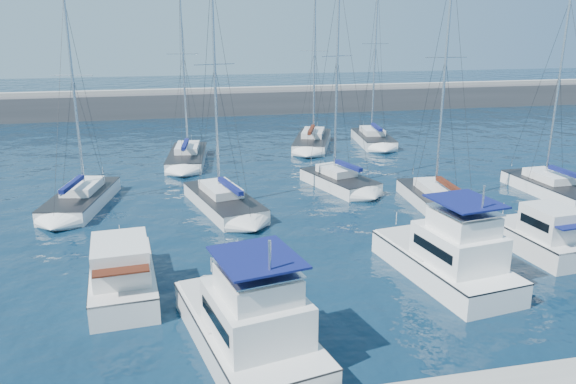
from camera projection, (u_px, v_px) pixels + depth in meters
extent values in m
plane|color=black|center=(359.00, 269.00, 28.37)|extent=(220.00, 220.00, 0.00)
cube|color=#424244|center=(234.00, 105.00, 76.70)|extent=(160.00, 6.00, 4.00)
cube|color=gray|center=(234.00, 89.00, 76.06)|extent=(160.00, 1.20, 0.50)
cube|color=silver|center=(123.00, 283.00, 25.94)|extent=(3.39, 7.30, 1.60)
cube|color=#262628|center=(122.00, 268.00, 25.72)|extent=(3.45, 7.31, 0.08)
cube|color=silver|center=(121.00, 259.00, 24.68)|extent=(2.65, 3.48, 1.60)
cube|color=black|center=(120.00, 257.00, 24.66)|extent=(2.64, 2.82, 0.45)
cube|color=#41180D|center=(121.00, 264.00, 23.41)|extent=(2.42, 2.34, 0.07)
cube|color=silver|center=(247.00, 338.00, 21.45)|extent=(5.20, 9.01, 1.60)
cube|color=#262628|center=(247.00, 321.00, 21.23)|extent=(5.27, 9.02, 0.08)
cube|color=silver|center=(256.00, 313.00, 20.08)|extent=(3.75, 4.46, 1.60)
cube|color=black|center=(256.00, 311.00, 20.06)|extent=(3.65, 3.70, 0.45)
cube|color=silver|center=(257.00, 284.00, 19.54)|extent=(2.92, 3.18, 0.90)
cube|color=#0D144F|center=(257.00, 257.00, 19.25)|extent=(3.30, 3.63, 0.08)
cube|color=white|center=(443.00, 269.00, 27.43)|extent=(4.52, 8.53, 1.60)
cube|color=#262628|center=(444.00, 255.00, 27.21)|extent=(4.59, 8.54, 0.08)
cube|color=white|center=(458.00, 246.00, 26.08)|extent=(3.38, 4.15, 1.60)
cube|color=black|center=(458.00, 244.00, 26.05)|extent=(3.33, 3.41, 0.45)
cube|color=white|center=(463.00, 222.00, 25.53)|extent=(2.65, 2.94, 0.90)
cube|color=#0D144F|center=(465.00, 201.00, 25.24)|extent=(2.99, 3.36, 0.08)
cube|color=silver|center=(538.00, 246.00, 30.30)|extent=(3.04, 5.79, 1.60)
cube|color=#262628|center=(540.00, 233.00, 30.08)|extent=(3.09, 5.79, 0.08)
cube|color=silver|center=(551.00, 222.00, 29.22)|extent=(2.38, 2.78, 1.60)
cube|color=black|center=(551.00, 220.00, 29.19)|extent=(2.37, 2.27, 0.45)
cube|color=#0D144F|center=(567.00, 223.00, 28.20)|extent=(2.17, 1.88, 0.07)
cube|color=white|center=(82.00, 202.00, 37.93)|extent=(4.59, 8.65, 1.30)
cube|color=#262628|center=(81.00, 193.00, 37.75)|extent=(4.65, 8.66, 0.06)
cube|color=white|center=(83.00, 186.00, 38.15)|extent=(2.63, 3.91, 0.55)
cylinder|color=silver|center=(74.00, 94.00, 36.63)|extent=(0.18, 0.18, 12.02)
cylinder|color=silver|center=(73.00, 186.00, 36.32)|extent=(0.94, 4.05, 0.12)
cube|color=#0D144F|center=(72.00, 184.00, 36.18)|extent=(1.08, 3.69, 0.28)
cube|color=silver|center=(224.00, 205.00, 37.41)|extent=(4.95, 8.96, 1.30)
cube|color=#262628|center=(223.00, 196.00, 37.22)|extent=(5.00, 8.97, 0.06)
cube|color=silver|center=(221.00, 189.00, 37.59)|extent=(2.78, 4.07, 0.55)
cylinder|color=silver|center=(215.00, 85.00, 35.87)|extent=(0.18, 0.18, 13.27)
cylinder|color=silver|center=(230.00, 188.00, 35.88)|extent=(1.13, 4.15, 0.12)
cube|color=#0D144F|center=(230.00, 186.00, 35.75)|extent=(1.25, 3.79, 0.28)
cube|color=silver|center=(339.00, 184.00, 42.21)|extent=(4.76, 7.29, 1.30)
cube|color=#262628|center=(339.00, 176.00, 42.03)|extent=(4.81, 7.30, 0.06)
cube|color=silver|center=(336.00, 170.00, 42.29)|extent=(2.67, 3.37, 0.55)
cylinder|color=silver|center=(337.00, 75.00, 40.45)|extent=(0.18, 0.18, 13.66)
cylinder|color=silver|center=(348.00, 167.00, 40.93)|extent=(1.11, 3.25, 0.12)
cube|color=#0D144F|center=(348.00, 166.00, 40.81)|extent=(1.23, 3.00, 0.28)
cube|color=silver|center=(440.00, 204.00, 37.54)|extent=(3.64, 8.71, 1.30)
cube|color=#262628|center=(440.00, 195.00, 37.36)|extent=(3.70, 8.71, 0.06)
cube|color=silver|center=(438.00, 188.00, 37.77)|extent=(2.25, 3.85, 0.55)
cylinder|color=silver|center=(444.00, 79.00, 35.98)|extent=(0.18, 0.18, 13.98)
cylinder|color=silver|center=(450.00, 188.00, 35.89)|extent=(0.39, 4.26, 0.12)
cube|color=#41180D|center=(450.00, 186.00, 35.75)|extent=(0.59, 3.85, 0.28)
cube|color=white|center=(552.00, 190.00, 40.55)|extent=(3.41, 8.02, 1.30)
cube|color=#262628|center=(553.00, 182.00, 40.36)|extent=(3.47, 8.02, 0.06)
cube|color=white|center=(549.00, 176.00, 40.72)|extent=(2.13, 3.54, 0.55)
cylinder|color=silver|center=(558.00, 90.00, 39.19)|extent=(0.18, 0.18, 12.00)
cylinder|color=silver|center=(566.00, 175.00, 39.02)|extent=(0.33, 3.94, 0.12)
cube|color=#0D144F|center=(568.00, 173.00, 38.88)|extent=(0.54, 3.56, 0.28)
cube|color=white|center=(187.00, 159.00, 49.69)|extent=(4.03, 8.87, 1.30)
cube|color=#262628|center=(187.00, 152.00, 49.51)|extent=(4.09, 8.87, 0.06)
cube|color=white|center=(187.00, 148.00, 49.92)|extent=(2.40, 3.96, 0.55)
cylinder|color=silver|center=(184.00, 70.00, 48.25)|extent=(0.18, 0.18, 13.19)
cylinder|color=silver|center=(185.00, 146.00, 48.03)|extent=(0.65, 4.26, 0.12)
cube|color=#0D144F|center=(185.00, 144.00, 47.89)|extent=(0.82, 3.87, 0.28)
cube|color=silver|center=(312.00, 143.00, 56.32)|extent=(6.05, 9.74, 1.30)
cube|color=#262628|center=(313.00, 137.00, 56.13)|extent=(6.10, 9.76, 0.06)
cube|color=silver|center=(313.00, 133.00, 56.59)|extent=(3.27, 4.49, 0.55)
cylinder|color=silver|center=(314.00, 64.00, 54.96)|extent=(0.18, 0.18, 13.04)
cylinder|color=silver|center=(311.00, 131.00, 54.57)|extent=(1.68, 4.39, 0.12)
cube|color=#41180D|center=(311.00, 130.00, 54.43)|extent=(1.74, 4.03, 0.28)
cube|color=white|center=(373.00, 141.00, 57.39)|extent=(3.91, 8.08, 1.30)
cube|color=#262628|center=(373.00, 135.00, 57.21)|extent=(3.97, 8.08, 0.06)
cube|color=white|center=(372.00, 131.00, 57.58)|extent=(2.34, 3.61, 0.55)
cylinder|color=silver|center=(375.00, 58.00, 55.74)|extent=(0.18, 0.18, 14.11)
cylinder|color=silver|center=(376.00, 128.00, 55.84)|extent=(0.58, 3.87, 0.12)
cube|color=#0D144F|center=(377.00, 127.00, 55.70)|extent=(0.77, 3.52, 0.28)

